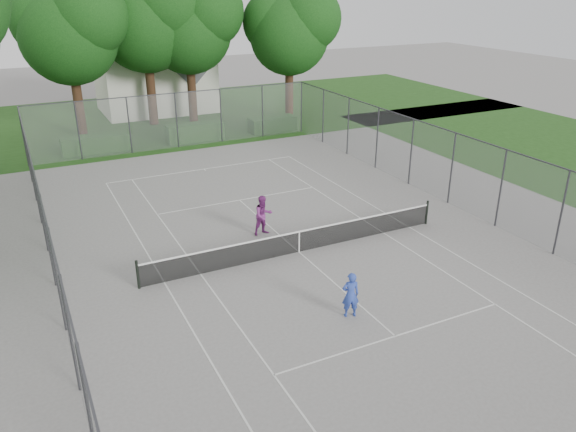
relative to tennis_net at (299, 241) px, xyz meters
name	(u,v)px	position (x,y,z in m)	size (l,w,h in m)	color
ground	(299,252)	(0.00, 0.00, -0.51)	(120.00, 120.00, 0.00)	slate
grass_far	(146,119)	(0.00, 26.00, -0.51)	(60.00, 20.00, 0.00)	#1B4112
court_markings	(299,252)	(0.00, 0.00, -0.50)	(11.03, 23.83, 0.01)	silver
tennis_net	(299,241)	(0.00, 0.00, 0.00)	(12.87, 0.10, 1.10)	black
perimeter_fence	(299,211)	(0.00, 0.00, 1.30)	(18.08, 34.08, 3.52)	#38383D
tree_far_left	(69,28)	(-5.07, 22.70, 6.65)	(7.25, 6.62, 10.43)	#341E13
tree_far_midleft	(146,15)	(0.24, 23.90, 7.25)	(7.86, 7.17, 11.29)	#341E13
tree_far_midright	(189,21)	(3.19, 23.42, 6.76)	(7.36, 6.72, 10.58)	#341E13
tree_far_right	(291,28)	(10.26, 21.20, 6.21)	(6.81, 6.22, 9.79)	#341E13
hedge_left	(96,144)	(-4.93, 18.28, 0.01)	(4.19, 1.26, 1.05)	#1D4917
hedge_mid	(195,132)	(1.45, 17.95, 0.09)	(3.83, 1.09, 1.20)	#1D4917
hedge_right	(273,124)	(7.23, 18.04, -0.01)	(3.37, 1.24, 1.01)	#1D4917
house	(153,56)	(1.61, 28.63, 3.84)	(8.67, 6.72, 10.80)	white
girl_player	(351,295)	(-0.64, -4.80, 0.28)	(0.57, 0.38, 1.58)	#2D46AB
woman_player	(263,215)	(-0.55, 2.23, 0.36)	(0.84, 0.66, 1.74)	#802A7A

